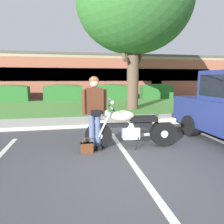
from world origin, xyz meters
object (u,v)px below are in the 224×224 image
object	(u,v)px
hedge_right	(156,91)
brick_building	(98,76)
shade_tree	(134,4)
hedge_left	(10,93)
rider_person	(95,108)
motorcycle	(135,128)
hedge_center_left	(63,92)
hedge_center_right	(112,92)
handbag	(87,147)

from	to	relation	value
hedge_right	brick_building	bearing A→B (deg)	120.60
shade_tree	hedge_right	bearing A→B (deg)	55.87
shade_tree	hedge_left	bearing A→B (deg)	144.63
rider_person	hedge_right	distance (m)	12.75
motorcycle	hedge_center_left	distance (m)	11.33
shade_tree	brick_building	xyz separation A→B (m)	(-0.34, 12.14, -3.36)
shade_tree	brick_building	world-z (taller)	shade_tree
rider_person	brick_building	distance (m)	18.02
rider_person	hedge_center_right	xyz separation A→B (m)	(2.50, 11.11, -0.34)
rider_person	hedge_center_right	bearing A→B (deg)	77.33
hedge_center_right	hedge_right	world-z (taller)	same
shade_tree	rider_person	bearing A→B (deg)	-114.40
handbag	hedge_center_right	bearing A→B (deg)	76.57
rider_person	hedge_center_right	size ratio (longest dim) A/B	0.69
hedge_center_left	brick_building	distance (m)	7.71
shade_tree	hedge_right	world-z (taller)	shade_tree
hedge_right	shade_tree	bearing A→B (deg)	-124.13
shade_tree	hedge_center_left	size ratio (longest dim) A/B	2.73
handbag	motorcycle	bearing A→B (deg)	10.07
handbag	shade_tree	bearing A→B (deg)	64.73
rider_person	shade_tree	world-z (taller)	shade_tree
shade_tree	handbag	bearing A→B (deg)	-115.27
brick_building	handbag	bearing A→B (deg)	-97.75
hedge_center_left	rider_person	bearing A→B (deg)	-83.56
motorcycle	brick_building	distance (m)	17.96
handbag	brick_building	world-z (taller)	brick_building
motorcycle	hedge_left	world-z (taller)	hedge_left
hedge_left	hedge_right	size ratio (longest dim) A/B	0.99
hedge_center_left	motorcycle	bearing A→B (deg)	-78.65
hedge_left	hedge_center_right	world-z (taller)	same
motorcycle	hedge_left	xyz separation A→B (m)	(-5.98, 11.11, 0.17)
brick_building	shade_tree	bearing A→B (deg)	-88.41
motorcycle	hedge_center_right	world-z (taller)	hedge_center_right
rider_person	shade_tree	xyz separation A→B (m)	(2.59, 5.72, 4.30)
shade_tree	hedge_left	distance (m)	10.41
hedge_center_left	brick_building	xyz separation A→B (m)	(3.51, 6.75, 1.28)
shade_tree	hedge_right	distance (m)	8.00
hedge_left	hedge_center_right	bearing A→B (deg)	0.00
shade_tree	hedge_right	xyz separation A→B (m)	(3.65, 5.39, -4.64)
hedge_center_left	hedge_center_right	size ratio (longest dim) A/B	1.15
hedge_right	hedge_left	bearing A→B (deg)	180.00
shade_tree	brick_building	distance (m)	12.60
rider_person	brick_building	bearing A→B (deg)	82.80
hedge_center_right	hedge_right	distance (m)	3.75
motorcycle	hedge_right	size ratio (longest dim) A/B	0.87
rider_person	hedge_center_right	distance (m)	11.39
handbag	hedge_center_left	xyz separation A→B (m)	(-1.05, 11.32, 0.51)
shade_tree	brick_building	size ratio (longest dim) A/B	0.32
hedge_center_left	hedge_left	bearing A→B (deg)	180.00
motorcycle	shade_tree	bearing A→B (deg)	74.22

